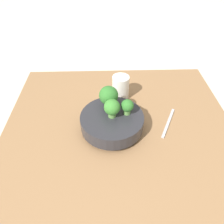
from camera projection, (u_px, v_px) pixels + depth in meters
name	position (u px, v px, depth m)	size (l,w,h in m)	color
ground_plane	(119.00, 141.00, 0.84)	(6.00, 6.00, 0.00)	beige
table	(119.00, 136.00, 0.83)	(0.87, 0.87, 0.05)	olive
bowl	(112.00, 122.00, 0.80)	(0.23, 0.23, 0.06)	#28282D
broccoli_floret_center	(112.00, 108.00, 0.75)	(0.06, 0.06, 0.07)	#609347
broccoli_floret_front	(127.00, 106.00, 0.77)	(0.05, 0.05, 0.06)	#609347
broccoli_floret_right	(109.00, 96.00, 0.79)	(0.07, 0.07, 0.08)	#609347
cup	(121.00, 87.00, 0.93)	(0.07, 0.07, 0.10)	silver
fork	(168.00, 123.00, 0.84)	(0.16, 0.08, 0.01)	#B2B2B7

